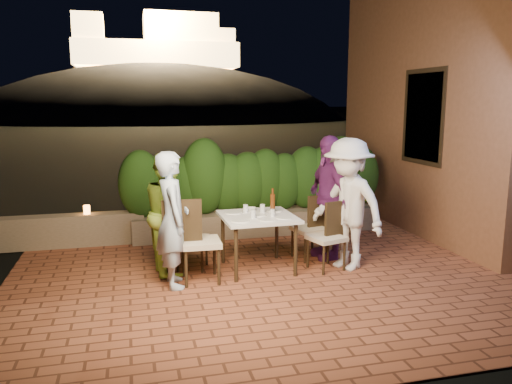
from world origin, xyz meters
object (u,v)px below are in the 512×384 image
object	(u,v)px
parapet_lamp	(87,210)
beer_bottle	(273,201)
chair_left_front	(200,240)
chair_right_front	(326,236)
chair_right_back	(309,227)
diner_green	(169,213)
diner_blue	(173,220)
diner_white	(348,204)
bowl	(250,209)
chair_left_back	(192,238)
diner_purple	(329,197)
dining_table	(258,242)

from	to	relation	value
parapet_lamp	beer_bottle	bearing A→B (deg)	-33.90
chair_left_front	chair_right_front	world-z (taller)	chair_left_front
chair_right_back	diner_green	bearing A→B (deg)	-10.66
diner_blue	diner_white	size ratio (longest dim) A/B	0.94
bowl	chair_left_back	distance (m)	0.90
beer_bottle	chair_left_front	size ratio (longest dim) A/B	0.32
diner_blue	diner_green	size ratio (longest dim) A/B	1.04
chair_right_back	diner_white	size ratio (longest dim) A/B	0.52
chair_right_back	diner_green	distance (m)	2.02
diner_purple	chair_right_back	bearing A→B (deg)	-96.92
dining_table	diner_white	bearing A→B (deg)	-11.43
bowl	chair_left_front	xyz separation A→B (m)	(-0.78, -0.56, -0.24)
diner_white	dining_table	bearing A→B (deg)	-127.51
chair_right_front	diner_blue	xyz separation A→B (m)	(-2.05, -0.10, 0.37)
chair_right_front	diner_white	world-z (taller)	diner_white
diner_green	parapet_lamp	bearing A→B (deg)	30.07
bowl	chair_left_front	world-z (taller)	chair_left_front
chair_left_back	diner_purple	xyz separation A→B (m)	(1.98, 0.03, 0.46)
diner_purple	diner_green	bearing A→B (deg)	-93.41
beer_bottle	parapet_lamp	world-z (taller)	beer_bottle
chair_left_back	chair_right_front	xyz separation A→B (m)	(1.75, -0.48, 0.03)
bowl	diner_green	xyz separation A→B (m)	(-1.13, -0.09, 0.04)
diner_purple	parapet_lamp	world-z (taller)	diner_purple
diner_blue	parapet_lamp	bearing A→B (deg)	25.24
bowl	parapet_lamp	bearing A→B (deg)	146.88
dining_table	chair_right_back	distance (m)	0.89
bowl	diner_purple	xyz separation A→B (m)	(1.15, -0.03, 0.12)
beer_bottle	chair_left_back	xyz separation A→B (m)	(-1.09, 0.16, -0.49)
beer_bottle	chair_left_front	bearing A→B (deg)	-161.75
chair_right_back	diner_white	bearing A→B (deg)	110.72
dining_table	diner_green	distance (m)	1.25
beer_bottle	chair_left_front	distance (m)	1.16
dining_table	chair_left_back	size ratio (longest dim) A/B	1.11
chair_right_front	diner_white	distance (m)	0.52
chair_left_front	diner_purple	world-z (taller)	diner_purple
bowl	parapet_lamp	distance (m)	2.74
chair_right_back	diner_white	world-z (taller)	diner_white
beer_bottle	parapet_lamp	size ratio (longest dim) A/B	2.44
parapet_lamp	chair_left_front	bearing A→B (deg)	-53.75
dining_table	diner_purple	distance (m)	1.27
beer_bottle	diner_green	distance (m)	1.39
chair_left_back	bowl	bearing A→B (deg)	22.82
beer_bottle	bowl	distance (m)	0.37
bowl	chair_right_back	size ratio (longest dim) A/B	0.18
dining_table	diner_white	xyz separation A→B (m)	(1.19, -0.24, 0.51)
diner_blue	diner_purple	bearing A→B (deg)	-78.59
dining_table	beer_bottle	xyz separation A→B (m)	(0.23, 0.09, 0.55)
beer_bottle	chair_left_front	xyz separation A→B (m)	(-1.04, -0.34, -0.39)
dining_table	chair_right_front	bearing A→B (deg)	-14.08
chair_left_front	chair_right_back	bearing A→B (deg)	20.14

